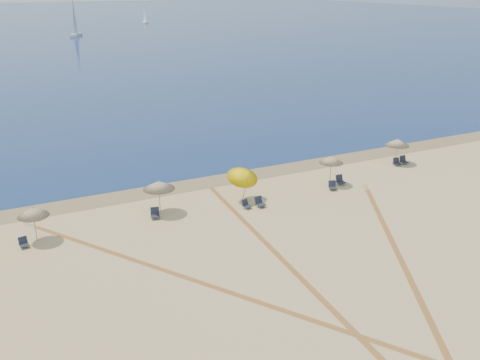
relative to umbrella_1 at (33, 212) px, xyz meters
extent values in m
plane|color=#0C2151|center=(14.16, 205.83, -1.90)|extent=(500.00, 500.00, 0.00)
plane|color=olive|center=(14.16, 4.83, -1.91)|extent=(500.00, 500.00, 0.00)
cylinder|color=gray|center=(0.00, 0.00, -0.88)|extent=(0.05, 0.05, 2.06)
cone|color=beige|center=(0.00, 0.00, 0.00)|extent=(1.86, 1.86, 0.55)
sphere|color=gray|center=(0.00, 0.00, 0.30)|extent=(0.08, 0.08, 0.08)
cylinder|color=gray|center=(8.02, 0.66, -0.83)|extent=(0.05, 0.05, 2.17)
cone|color=beige|center=(8.02, 0.66, 0.11)|extent=(2.15, 2.15, 0.55)
sphere|color=gray|center=(8.02, 0.66, 0.41)|extent=(0.08, 0.08, 0.08)
cylinder|color=gray|center=(14.06, -0.22, -0.86)|extent=(0.05, 0.93, 2.11)
cone|color=#FFD603|center=(14.06, 0.17, 0.04)|extent=(2.22, 2.25, 1.37)
sphere|color=gray|center=(14.06, 0.17, 0.34)|extent=(0.08, 0.08, 0.08)
cylinder|color=gray|center=(21.52, 0.01, -0.82)|extent=(0.05, 0.05, 2.18)
cone|color=beige|center=(21.52, 0.01, 0.12)|extent=(1.85, 1.85, 0.55)
sphere|color=gray|center=(21.52, 0.01, 0.42)|extent=(0.08, 0.08, 0.08)
cylinder|color=gray|center=(29.57, 1.71, -0.89)|extent=(0.05, 0.05, 2.03)
cone|color=beige|center=(29.57, 1.71, -0.03)|extent=(2.06, 2.06, 0.55)
sphere|color=gray|center=(29.57, 1.71, 0.27)|extent=(0.08, 0.08, 0.08)
cube|color=black|center=(-0.77, -0.63, -1.74)|extent=(0.57, 0.57, 0.05)
cube|color=black|center=(-0.81, -0.38, -1.52)|extent=(0.53, 0.25, 0.45)
cylinder|color=#A5A5AD|center=(-0.97, -0.84, -1.83)|extent=(0.02, 0.02, 0.17)
cylinder|color=#A5A5AD|center=(-0.58, -0.78, -1.83)|extent=(0.02, 0.02, 0.17)
cube|color=black|center=(7.42, -0.11, -1.72)|extent=(0.70, 0.70, 0.05)
cube|color=black|center=(7.49, 0.17, -1.47)|extent=(0.61, 0.35, 0.52)
cylinder|color=#A5A5AD|center=(7.20, -0.26, -1.81)|extent=(0.03, 0.03, 0.19)
cylinder|color=#A5A5AD|center=(7.65, -0.38, -1.81)|extent=(0.03, 0.03, 0.19)
cube|color=black|center=(13.66, -1.32, -1.75)|extent=(0.61, 0.61, 0.05)
cube|color=black|center=(13.59, -1.08, -1.53)|extent=(0.53, 0.31, 0.45)
cylinder|color=#A5A5AD|center=(13.46, -1.56, -1.83)|extent=(0.02, 0.02, 0.16)
cylinder|color=#A5A5AD|center=(13.85, -1.45, -1.83)|extent=(0.02, 0.02, 0.16)
cube|color=black|center=(14.61, -1.52, -1.72)|extent=(0.67, 0.67, 0.05)
cube|color=black|center=(14.57, -1.23, -1.46)|extent=(0.61, 0.30, 0.52)
cylinder|color=#A5A5AD|center=(14.38, -1.76, -1.81)|extent=(0.03, 0.03, 0.19)
cylinder|color=#A5A5AD|center=(14.84, -1.69, -1.81)|extent=(0.03, 0.03, 0.19)
cube|color=black|center=(21.00, -1.09, -1.73)|extent=(0.71, 0.71, 0.05)
cube|color=black|center=(21.10, -0.84, -1.49)|extent=(0.59, 0.39, 0.49)
cylinder|color=#A5A5AD|center=(20.79, -1.21, -1.82)|extent=(0.02, 0.02, 0.18)
cylinder|color=#A5A5AD|center=(21.20, -1.37, -1.82)|extent=(0.02, 0.02, 0.18)
cube|color=black|center=(22.27, -0.43, -1.71)|extent=(0.61, 0.61, 0.05)
cube|color=black|center=(22.27, -0.14, -1.45)|extent=(0.60, 0.23, 0.53)
cylinder|color=#A5A5AD|center=(22.03, -0.65, -1.81)|extent=(0.03, 0.03, 0.20)
cylinder|color=#A5A5AD|center=(22.51, -0.65, -1.81)|extent=(0.03, 0.03, 0.20)
cube|color=black|center=(29.25, 1.09, -1.73)|extent=(0.66, 0.66, 0.05)
cube|color=black|center=(29.32, 1.35, -1.50)|extent=(0.57, 0.32, 0.48)
cylinder|color=#A5A5AD|center=(29.04, 0.95, -1.82)|extent=(0.02, 0.02, 0.18)
cylinder|color=#A5A5AD|center=(29.46, 0.84, -1.82)|extent=(0.02, 0.02, 0.18)
cube|color=black|center=(30.10, 1.17, -1.72)|extent=(0.61, 0.61, 0.05)
cube|color=black|center=(30.12, 1.45, -1.47)|extent=(0.59, 0.25, 0.51)
cylinder|color=#A5A5AD|center=(29.87, 0.97, -1.82)|extent=(0.03, 0.03, 0.19)
cylinder|color=#A5A5AD|center=(30.33, 0.94, -1.82)|extent=(0.03, 0.03, 0.19)
cube|color=white|center=(25.70, 129.55, -1.52)|extent=(4.51, 7.05, 0.76)
cylinder|color=gray|center=(25.70, 129.55, 3.39)|extent=(0.15, 0.15, 10.10)
cube|color=white|center=(57.96, 169.28, -1.63)|extent=(1.60, 5.10, 0.55)
cylinder|color=gray|center=(57.96, 169.28, 1.93)|extent=(0.11, 0.11, 7.31)
plane|color=tan|center=(12.14, -8.80, -1.91)|extent=(29.82, 29.82, 0.00)
plane|color=tan|center=(12.21, -7.70, -1.91)|extent=(29.82, 29.82, 0.00)
plane|color=tan|center=(16.59, -14.42, -1.91)|extent=(38.07, 38.07, 0.00)
plane|color=tan|center=(17.13, -13.46, -1.91)|extent=(38.07, 38.07, 0.00)
plane|color=tan|center=(7.66, -9.79, -1.91)|extent=(38.64, 38.64, 0.00)
plane|color=tan|center=(7.07, -8.86, -1.91)|extent=(38.64, 38.64, 0.00)
camera|label=1|loc=(-1.78, -31.40, 12.87)|focal=39.84mm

